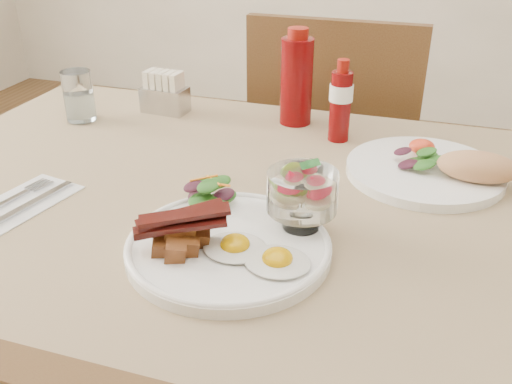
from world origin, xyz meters
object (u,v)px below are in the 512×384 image
(water_glass, at_px, (79,99))
(ketchup_bottle, at_px, (296,80))
(fruit_cup, at_px, (302,192))
(sugar_caddy, at_px, (165,94))
(chair_far, at_px, (335,162))
(second_plate, at_px, (437,168))
(hot_sauce_bottle, at_px, (341,102))
(main_plate, at_px, (229,247))
(table, at_px, (264,249))

(water_glass, bearing_deg, ketchup_bottle, 16.12)
(fruit_cup, bearing_deg, ketchup_bottle, 105.29)
(water_glass, bearing_deg, sugar_caddy, 34.41)
(chair_far, relative_size, second_plate, 3.27)
(sugar_caddy, bearing_deg, hot_sauce_bottle, -1.56)
(second_plate, xyz_separation_m, hot_sauce_bottle, (-0.19, 0.12, 0.06))
(chair_far, bearing_deg, main_plate, -90.40)
(hot_sauce_bottle, relative_size, sugar_caddy, 1.55)
(ketchup_bottle, bearing_deg, table, -83.49)
(fruit_cup, bearing_deg, second_plate, 54.60)
(fruit_cup, bearing_deg, hot_sauce_bottle, 92.18)
(chair_far, distance_m, hot_sauce_bottle, 0.49)
(table, bearing_deg, hot_sauce_bottle, 77.48)
(table, bearing_deg, water_glass, 154.74)
(table, distance_m, hot_sauce_bottle, 0.34)
(table, distance_m, second_plate, 0.32)
(table, bearing_deg, ketchup_bottle, 96.51)
(table, xyz_separation_m, sugar_caddy, (-0.33, 0.33, 0.13))
(ketchup_bottle, height_order, hot_sauce_bottle, ketchup_bottle)
(fruit_cup, relative_size, ketchup_bottle, 0.51)
(chair_far, height_order, sugar_caddy, chair_far)
(table, relative_size, ketchup_bottle, 6.75)
(fruit_cup, xyz_separation_m, hot_sauce_bottle, (-0.01, 0.37, 0.01))
(main_plate, distance_m, second_plate, 0.41)
(hot_sauce_bottle, bearing_deg, main_plate, -99.04)
(hot_sauce_bottle, xyz_separation_m, water_glass, (-0.54, -0.06, -0.03))
(hot_sauce_bottle, bearing_deg, second_plate, -31.34)
(fruit_cup, distance_m, hot_sauce_bottle, 0.37)
(ketchup_bottle, relative_size, sugar_caddy, 1.91)
(chair_far, bearing_deg, ketchup_bottle, -97.36)
(fruit_cup, xyz_separation_m, sugar_caddy, (-0.41, 0.41, -0.03))
(main_plate, bearing_deg, sugar_caddy, 124.19)
(main_plate, bearing_deg, water_glass, 141.55)
(fruit_cup, distance_m, ketchup_bottle, 0.45)
(table, height_order, water_glass, water_glass)
(table, height_order, chair_far, chair_far)
(main_plate, xyz_separation_m, second_plate, (0.26, 0.32, 0.01))
(main_plate, distance_m, hot_sauce_bottle, 0.45)
(chair_far, xyz_separation_m, main_plate, (-0.01, -0.81, 0.24))
(water_glass, bearing_deg, chair_far, 42.48)
(table, relative_size, chair_far, 1.43)
(ketchup_bottle, bearing_deg, hot_sauce_bottle, -32.07)
(chair_far, relative_size, hot_sauce_bottle, 5.82)
(second_plate, bearing_deg, water_glass, 175.71)
(second_plate, distance_m, ketchup_bottle, 0.35)
(second_plate, bearing_deg, chair_far, 117.35)
(second_plate, distance_m, sugar_caddy, 0.61)
(ketchup_bottle, bearing_deg, sugar_caddy, -175.10)
(water_glass, bearing_deg, main_plate, -38.45)
(chair_far, bearing_deg, table, -90.00)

